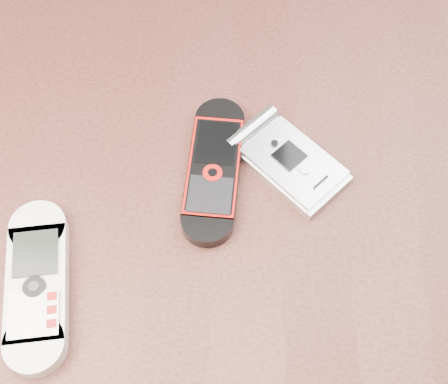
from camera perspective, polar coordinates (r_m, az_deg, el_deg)
The scene contains 4 objects.
table at distance 0.61m, azimuth -0.47°, elevation -5.31°, with size 1.20×0.80×0.75m.
nokia_white at distance 0.49m, azimuth -16.73°, elevation -8.05°, with size 0.04×0.14×0.02m, color silver.
nokia_black_red at distance 0.52m, azimuth -0.94°, elevation 2.16°, with size 0.04×0.14×0.01m, color black.
motorola_razr at distance 0.52m, azimuth 6.14°, elevation 2.73°, with size 0.05×0.10×0.02m, color silver.
Camera 1 is at (0.02, -0.25, 1.20)m, focal length 50.00 mm.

